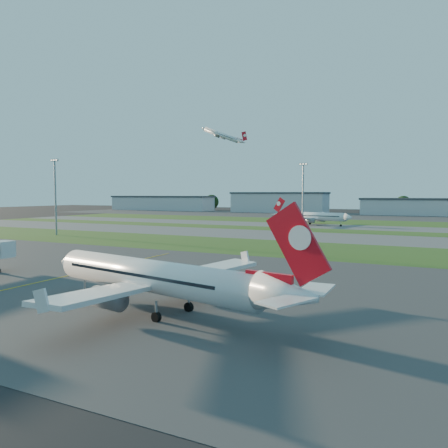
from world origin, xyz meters
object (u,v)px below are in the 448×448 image
Objects in this scene: airliner_taxiing at (314,216)px; light_mast_west at (55,192)px; airliner_parked at (153,277)px; light_mast_centre at (303,192)px.

airliner_taxiing is 1.37× the size of light_mast_west.
airliner_parked is 1.47× the size of light_mast_centre.
airliner_parked is 108.99m from light_mast_west.
airliner_taxiing is at bearing 96.23° from light_mast_centre.
light_mast_centre is at bearing 107.64° from airliner_taxiing.
light_mast_west is at bearing 63.17° from airliner_taxiing.
light_mast_centre is (-16.52, 121.42, 10.63)m from airliner_parked.
light_mast_centre is (70.00, 56.00, 0.00)m from light_mast_west.
light_mast_west is at bearing 154.20° from airliner_parked.
light_mast_centre reaches higher than airliner_taxiing.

